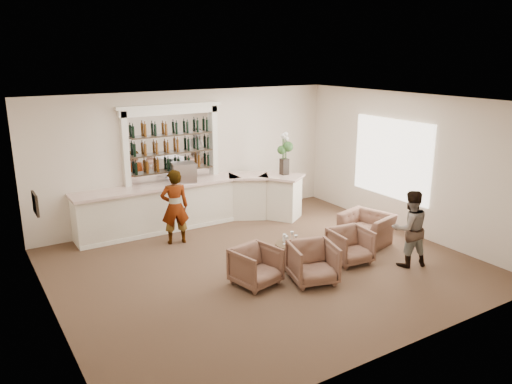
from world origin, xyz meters
The scene contains 19 objects.
ground centered at (0.00, 0.00, 0.00)m, with size 8.00×8.00×0.00m, color brown.
room_shell centered at (0.16, 0.71, 2.34)m, with size 8.04×7.02×3.32m.
bar_counter centered at (-0.16, 3.00, 0.57)m, with size 5.72×1.80×1.14m.
back_bar_alcove centered at (-0.50, 3.41, 2.03)m, with size 2.64×0.25×3.00m.
cocktail_table centered at (0.42, -0.28, 0.25)m, with size 0.60×0.60×0.50m, color #48341F.
sommelier centered at (-1.01, 2.15, 0.85)m, with size 0.62×0.41×1.71m, color gray.
guest centered at (2.49, -1.48, 0.79)m, with size 0.76×0.60×1.57m, color gray.
armchair_left centered at (-0.58, -0.60, 0.36)m, with size 0.77×0.79×0.72m, color brown.
armchair_center centered at (0.38, -1.06, 0.38)m, with size 0.81×0.84×0.76m, color brown.
armchair_right centered at (1.61, -0.74, 0.36)m, with size 0.76×0.78×0.71m, color brown.
armchair_far centered at (2.66, -0.11, 0.34)m, with size 1.05×0.92×0.68m, color brown.
espresso_machine centered at (-0.38, 3.03, 1.38)m, with size 0.55×0.46×0.48m, color silver.
flower_vase centered at (2.16, 2.43, 1.76)m, with size 0.29×0.29×1.10m.
wine_glass_bar_left centered at (-0.37, 2.99, 1.25)m, with size 0.07×0.07×0.21m, color white, non-canonical shape.
wine_glass_bar_right centered at (-0.43, 2.98, 1.25)m, with size 0.07×0.07×0.21m, color white, non-canonical shape.
wine_glass_tbl_a centered at (0.30, -0.25, 0.60)m, with size 0.07×0.07×0.21m, color white, non-canonical shape.
wine_glass_tbl_b centered at (0.52, -0.20, 0.60)m, with size 0.07×0.07×0.21m, color white, non-canonical shape.
wine_glass_tbl_c centered at (0.46, -0.41, 0.60)m, with size 0.07×0.07×0.21m, color white, non-canonical shape.
napkin_holder centered at (0.40, -0.14, 0.56)m, with size 0.08×0.08×0.12m, color white.
Camera 1 is at (-5.07, -7.83, 4.17)m, focal length 35.00 mm.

